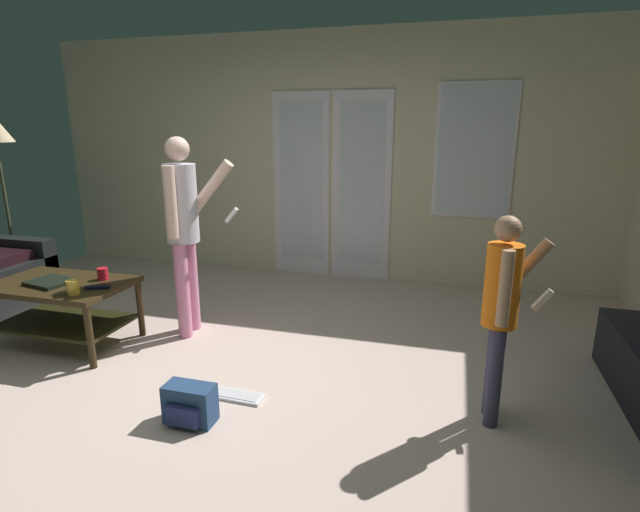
# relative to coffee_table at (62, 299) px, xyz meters

# --- Properties ---
(ground_plane) EXTENTS (6.36, 5.51, 0.02)m
(ground_plane) POSITION_rel_coffee_table_xyz_m (1.36, -0.36, -0.38)
(ground_plane) COLOR beige
(wall_back_with_doors) EXTENTS (6.36, 0.09, 2.65)m
(wall_back_with_doors) POSITION_rel_coffee_table_xyz_m (1.41, 2.37, 0.93)
(wall_back_with_doors) COLOR beige
(wall_back_with_doors) RESTS_ON ground_plane
(coffee_table) EXTENTS (1.02, 0.64, 0.50)m
(coffee_table) POSITION_rel_coffee_table_xyz_m (0.00, 0.00, 0.00)
(coffee_table) COLOR #2E2211
(coffee_table) RESTS_ON ground_plane
(person_adult) EXTENTS (0.51, 0.46, 1.58)m
(person_adult) POSITION_rel_coffee_table_xyz_m (0.83, 0.45, 0.58)
(person_adult) COLOR pink
(person_adult) RESTS_ON ground_plane
(person_child) EXTENTS (0.38, 0.33, 1.20)m
(person_child) POSITION_rel_coffee_table_xyz_m (3.14, -0.18, 0.35)
(person_child) COLOR #393750
(person_child) RESTS_ON ground_plane
(backpack) EXTENTS (0.29, 0.19, 0.23)m
(backpack) POSITION_rel_coffee_table_xyz_m (1.47, -0.68, -0.25)
(backpack) COLOR navy
(backpack) RESTS_ON ground_plane
(loose_keyboard) EXTENTS (0.44, 0.14, 0.02)m
(loose_keyboard) POSITION_rel_coffee_table_xyz_m (1.57, -0.37, -0.35)
(loose_keyboard) COLOR white
(loose_keyboard) RESTS_ON ground_plane
(laptop_closed) EXTENTS (0.35, 0.31, 0.03)m
(laptop_closed) POSITION_rel_coffee_table_xyz_m (-0.04, -0.04, 0.15)
(laptop_closed) COLOR black
(laptop_closed) RESTS_ON coffee_table
(cup_near_edge) EXTENTS (0.08, 0.08, 0.09)m
(cup_near_edge) POSITION_rel_coffee_table_xyz_m (0.27, 0.15, 0.18)
(cup_near_edge) COLOR red
(cup_near_edge) RESTS_ON coffee_table
(cup_by_laptop) EXTENTS (0.08, 0.08, 0.11)m
(cup_by_laptop) POSITION_rel_coffee_table_xyz_m (0.31, -0.20, 0.19)
(cup_by_laptop) COLOR gold
(cup_by_laptop) RESTS_ON coffee_table
(tv_remote_black) EXTENTS (0.18, 0.11, 0.02)m
(tv_remote_black) POSITION_rel_coffee_table_xyz_m (0.39, -0.05, 0.15)
(tv_remote_black) COLOR black
(tv_remote_black) RESTS_ON coffee_table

